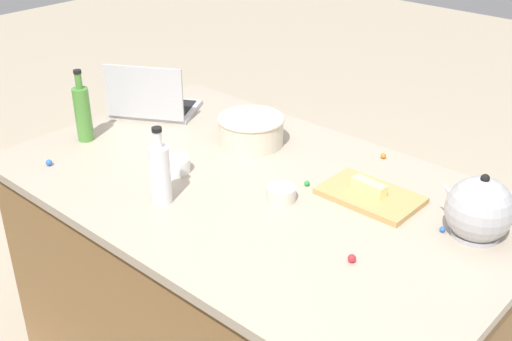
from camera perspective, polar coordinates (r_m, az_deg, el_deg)
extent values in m
cube|color=olive|center=(2.24, 0.00, -11.75)|extent=(1.56, 0.93, 0.87)
cube|color=tan|center=(1.98, 0.00, -1.66)|extent=(1.62, 0.99, 0.03)
cube|color=#B7B7BC|center=(2.54, -8.87, 5.47)|extent=(0.38, 0.35, 0.02)
cube|color=black|center=(2.54, -8.81, 5.77)|extent=(0.31, 0.27, 0.00)
cube|color=#B7B7BC|center=(2.40, -10.00, 6.84)|extent=(0.26, 0.16, 0.20)
cube|color=silver|center=(2.40, -9.95, 6.89)|extent=(0.23, 0.14, 0.18)
cylinder|color=beige|center=(2.22, -0.43, 3.52)|extent=(0.22, 0.22, 0.10)
cylinder|color=black|center=(2.21, -0.43, 3.63)|extent=(0.18, 0.18, 0.08)
torus|color=beige|center=(2.20, -0.44, 4.65)|extent=(0.23, 0.23, 0.01)
cylinder|color=white|center=(1.86, -8.54, -0.40)|extent=(0.06, 0.06, 0.18)
cylinder|color=white|center=(1.81, -8.79, 2.75)|extent=(0.03, 0.03, 0.05)
cylinder|color=black|center=(1.80, -8.86, 3.64)|extent=(0.03, 0.03, 0.01)
cylinder|color=#4C8C38|center=(2.31, -15.19, 4.85)|extent=(0.06, 0.06, 0.19)
cylinder|color=#4C8C38|center=(2.27, -15.57, 7.71)|extent=(0.02, 0.02, 0.05)
cylinder|color=black|center=(2.26, -15.67, 8.49)|extent=(0.03, 0.03, 0.01)
cylinder|color=#ADADB2|center=(1.83, 18.95, -5.30)|extent=(0.13, 0.13, 0.01)
sphere|color=#ADADB2|center=(1.79, 19.31, -3.29)|extent=(0.18, 0.18, 0.18)
cone|color=#ADADB2|center=(1.81, 16.97, -1.91)|extent=(0.08, 0.03, 0.07)
sphere|color=black|center=(1.75, 19.78, -0.67)|extent=(0.02, 0.02, 0.02)
cube|color=tan|center=(1.93, 10.16, -2.23)|extent=(0.29, 0.18, 0.02)
cube|color=#F4E58C|center=(1.92, 10.04, -1.45)|extent=(0.11, 0.04, 0.04)
cylinder|color=white|center=(2.05, -7.21, 0.47)|extent=(0.09, 0.09, 0.05)
cylinder|color=beige|center=(1.88, 2.27, -2.09)|extent=(0.09, 0.09, 0.04)
sphere|color=blue|center=(1.82, 16.31, -5.06)|extent=(0.02, 0.02, 0.02)
sphere|color=green|center=(1.97, 4.57, -1.14)|extent=(0.02, 0.02, 0.02)
sphere|color=orange|center=(2.17, 11.30, 1.28)|extent=(0.02, 0.02, 0.02)
sphere|color=red|center=(1.65, 8.55, -7.76)|extent=(0.02, 0.02, 0.02)
sphere|color=blue|center=(2.19, -18.00, 0.67)|extent=(0.02, 0.02, 0.02)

